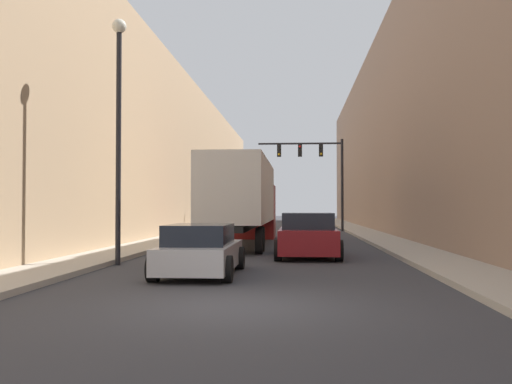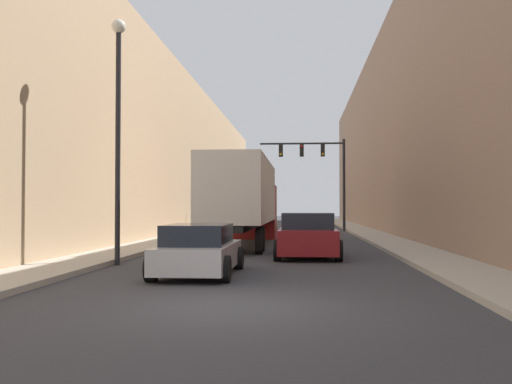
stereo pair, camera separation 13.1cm
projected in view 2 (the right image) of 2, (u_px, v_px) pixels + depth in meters
name	position (u px, v px, depth m)	size (l,w,h in m)	color
ground_plane	(231.00, 307.00, 10.13)	(200.00, 200.00, 0.00)	#38383D
sidewalk_right	(363.00, 231.00, 39.58)	(2.06, 80.00, 0.15)	#B2A899
sidewalk_left	(206.00, 231.00, 40.46)	(2.06, 80.00, 0.15)	#B2A899
building_right	(421.00, 133.00, 39.44)	(6.00, 80.00, 13.71)	#997A66
building_left	(150.00, 154.00, 40.92)	(6.00, 80.00, 11.12)	tan
semi_truck	(244.00, 198.00, 26.94)	(2.53, 13.18, 3.83)	silver
sedan_car	(199.00, 251.00, 14.86)	(2.00, 4.24, 1.32)	#B7B7BC
suv_car	(307.00, 236.00, 20.12)	(2.23, 4.48, 1.57)	maroon
traffic_signal_gantry	(322.00, 166.00, 41.64)	(6.23, 0.35, 6.72)	black
street_lamp	(118.00, 109.00, 17.50)	(0.44, 0.44, 7.57)	black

